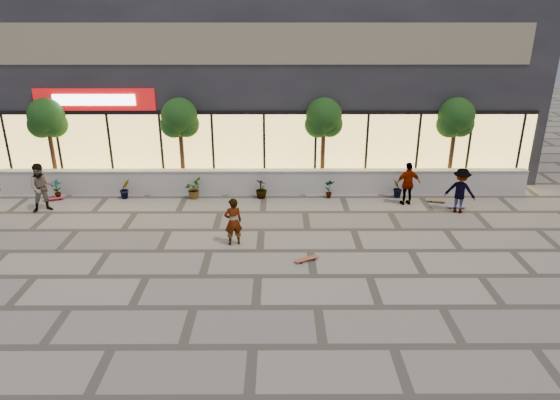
{
  "coord_description": "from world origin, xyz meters",
  "views": [
    {
      "loc": [
        0.59,
        -12.82,
        7.35
      ],
      "look_at": [
        0.66,
        2.84,
        1.3
      ],
      "focal_mm": 32.0,
      "sensor_mm": 36.0,
      "label": 1
    }
  ],
  "objects_px": {
    "skater_right_far": "(460,191)",
    "skateboard_right_far": "(456,207)",
    "tree_west": "(47,120)",
    "tree_midwest": "(180,120)",
    "skater_right_near": "(408,184)",
    "skateboard_left": "(54,199)",
    "tree_mideast": "(324,120)",
    "tree_east": "(456,120)",
    "skateboard_center": "(307,259)",
    "skater_left": "(42,188)",
    "skater_center": "(233,222)",
    "skateboard_right_near": "(437,201)"
  },
  "relations": [
    {
      "from": "tree_west",
      "to": "skateboard_center",
      "type": "distance_m",
      "value": 12.81
    },
    {
      "from": "skater_right_near",
      "to": "skateboard_center",
      "type": "height_order",
      "value": "skater_right_near"
    },
    {
      "from": "tree_midwest",
      "to": "skateboard_right_far",
      "type": "xyz_separation_m",
      "value": [
        11.06,
        -2.44,
        -2.91
      ]
    },
    {
      "from": "skateboard_right_far",
      "to": "tree_midwest",
      "type": "bearing_deg",
      "value": 171.05
    },
    {
      "from": "tree_west",
      "to": "tree_east",
      "type": "bearing_deg",
      "value": 0.0
    },
    {
      "from": "tree_midwest",
      "to": "skateboard_right_far",
      "type": "bearing_deg",
      "value": -12.46
    },
    {
      "from": "skater_center",
      "to": "skater_left",
      "type": "xyz_separation_m",
      "value": [
        -7.53,
        2.96,
        0.14
      ]
    },
    {
      "from": "skateboard_center",
      "to": "skateboard_right_far",
      "type": "distance_m",
      "value": 7.46
    },
    {
      "from": "tree_midwest",
      "to": "skater_left",
      "type": "xyz_separation_m",
      "value": [
        -4.91,
        -2.6,
        -2.04
      ]
    },
    {
      "from": "tree_midwest",
      "to": "tree_east",
      "type": "relative_size",
      "value": 1.0
    },
    {
      "from": "skateboard_right_near",
      "to": "skater_right_near",
      "type": "bearing_deg",
      "value": -157.85
    },
    {
      "from": "tree_west",
      "to": "skateboard_center",
      "type": "bearing_deg",
      "value": -32.83
    },
    {
      "from": "skater_right_far",
      "to": "skateboard_right_near",
      "type": "xyz_separation_m",
      "value": [
        -0.51,
        1.0,
        -0.81
      ]
    },
    {
      "from": "skater_right_near",
      "to": "skateboard_right_far",
      "type": "xyz_separation_m",
      "value": [
        1.83,
        -0.46,
        -0.79
      ]
    },
    {
      "from": "tree_west",
      "to": "skater_center",
      "type": "height_order",
      "value": "tree_west"
    },
    {
      "from": "tree_west",
      "to": "skateboard_center",
      "type": "height_order",
      "value": "tree_west"
    },
    {
      "from": "tree_mideast",
      "to": "tree_east",
      "type": "height_order",
      "value": "same"
    },
    {
      "from": "skater_left",
      "to": "tree_west",
      "type": "bearing_deg",
      "value": 77.03
    },
    {
      "from": "tree_mideast",
      "to": "skateboard_right_near",
      "type": "relative_size",
      "value": 5.39
    },
    {
      "from": "skater_center",
      "to": "skater_right_far",
      "type": "height_order",
      "value": "skater_right_far"
    },
    {
      "from": "skateboard_center",
      "to": "skateboard_left",
      "type": "height_order",
      "value": "skateboard_center"
    },
    {
      "from": "skater_left",
      "to": "skater_right_near",
      "type": "xyz_separation_m",
      "value": [
        14.13,
        0.62,
        -0.08
      ]
    },
    {
      "from": "skateboard_right_near",
      "to": "tree_midwest",
      "type": "bearing_deg",
      "value": -176.03
    },
    {
      "from": "skater_right_near",
      "to": "tree_west",
      "type": "bearing_deg",
      "value": -17.45
    },
    {
      "from": "tree_midwest",
      "to": "tree_east",
      "type": "height_order",
      "value": "same"
    },
    {
      "from": "tree_west",
      "to": "skateboard_left",
      "type": "height_order",
      "value": "tree_west"
    },
    {
      "from": "tree_east",
      "to": "skateboard_center",
      "type": "distance_m",
      "value": 9.83
    },
    {
      "from": "skater_center",
      "to": "skateboard_center",
      "type": "relative_size",
      "value": 2.03
    },
    {
      "from": "skater_center",
      "to": "skateboard_right_near",
      "type": "xyz_separation_m",
      "value": [
        7.88,
        3.77,
        -0.74
      ]
    },
    {
      "from": "tree_west",
      "to": "skater_center",
      "type": "xyz_separation_m",
      "value": [
        8.12,
        -5.57,
        -2.17
      ]
    },
    {
      "from": "tree_midwest",
      "to": "skateboard_left",
      "type": "bearing_deg",
      "value": -163.51
    },
    {
      "from": "tree_west",
      "to": "skater_right_near",
      "type": "distance_m",
      "value": 15.01
    },
    {
      "from": "skater_right_near",
      "to": "skateboard_left",
      "type": "distance_m",
      "value": 14.32
    },
    {
      "from": "skater_right_near",
      "to": "tree_mideast",
      "type": "bearing_deg",
      "value": -41.39
    },
    {
      "from": "tree_east",
      "to": "skater_right_near",
      "type": "height_order",
      "value": "tree_east"
    },
    {
      "from": "tree_midwest",
      "to": "tree_west",
      "type": "bearing_deg",
      "value": 180.0
    },
    {
      "from": "skater_right_near",
      "to": "skateboard_center",
      "type": "bearing_deg",
      "value": 38.65
    },
    {
      "from": "tree_midwest",
      "to": "skateboard_center",
      "type": "distance_m",
      "value": 8.89
    },
    {
      "from": "tree_east",
      "to": "skateboard_left",
      "type": "height_order",
      "value": "tree_east"
    },
    {
      "from": "tree_mideast",
      "to": "skater_right_near",
      "type": "xyz_separation_m",
      "value": [
        3.22,
        -1.98,
        -2.12
      ]
    },
    {
      "from": "skater_right_near",
      "to": "skateboard_right_near",
      "type": "xyz_separation_m",
      "value": [
        1.28,
        0.19,
        -0.8
      ]
    },
    {
      "from": "skater_right_near",
      "to": "skateboard_right_far",
      "type": "bearing_deg",
      "value": 156.16
    },
    {
      "from": "tree_west",
      "to": "tree_midwest",
      "type": "height_order",
      "value": "same"
    },
    {
      "from": "tree_west",
      "to": "skateboard_right_far",
      "type": "relative_size",
      "value": 5.12
    },
    {
      "from": "tree_mideast",
      "to": "skateboard_left",
      "type": "bearing_deg",
      "value": -172.28
    },
    {
      "from": "skateboard_center",
      "to": "skateboard_right_far",
      "type": "xyz_separation_m",
      "value": [
        6.08,
        4.32,
        -0.0
      ]
    },
    {
      "from": "tree_mideast",
      "to": "skateboard_center",
      "type": "xyz_separation_m",
      "value": [
        -1.02,
        -6.76,
        -2.91
      ]
    },
    {
      "from": "tree_midwest",
      "to": "skater_right_far",
      "type": "distance_m",
      "value": 11.56
    },
    {
      "from": "tree_mideast",
      "to": "skater_right_far",
      "type": "xyz_separation_m",
      "value": [
        5.01,
        -2.79,
        -2.11
      ]
    },
    {
      "from": "skater_right_far",
      "to": "skateboard_right_far",
      "type": "height_order",
      "value": "skater_right_far"
    }
  ]
}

